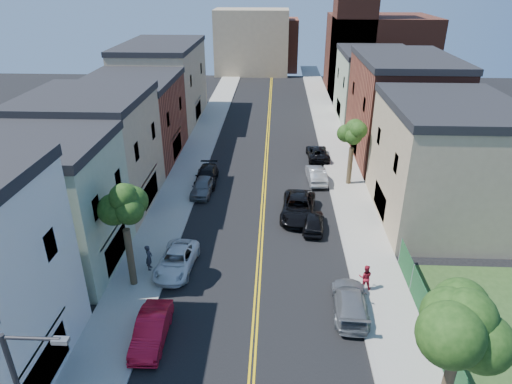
# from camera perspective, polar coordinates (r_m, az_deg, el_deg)

# --- Properties ---
(sidewalk_left) EXTENTS (3.20, 100.00, 0.15)m
(sidewalk_left) POSITION_cam_1_polar(r_m,az_deg,el_deg) (52.85, -7.24, 5.93)
(sidewalk_left) COLOR gray
(sidewalk_left) RESTS_ON ground
(sidewalk_right) EXTENTS (3.20, 100.00, 0.15)m
(sidewalk_right) POSITION_cam_1_polar(r_m,az_deg,el_deg) (52.56, 10.09, 5.62)
(sidewalk_right) COLOR gray
(sidewalk_right) RESTS_ON ground
(curb_left) EXTENTS (0.30, 100.00, 0.15)m
(curb_left) POSITION_cam_1_polar(r_m,az_deg,el_deg) (52.58, -5.35, 5.93)
(curb_left) COLOR gray
(curb_left) RESTS_ON ground
(curb_right) EXTENTS (0.30, 100.00, 0.15)m
(curb_right) POSITION_cam_1_polar(r_m,az_deg,el_deg) (52.36, 8.18, 5.68)
(curb_right) COLOR gray
(curb_right) RESTS_ON ground
(bldg_left_palegrn) EXTENTS (9.00, 8.00, 8.50)m
(bldg_left_palegrn) POSITION_cam_1_polar(r_m,az_deg,el_deg) (32.14, -25.45, -2.02)
(bldg_left_palegrn) COLOR gray
(bldg_left_palegrn) RESTS_ON ground
(bldg_left_tan_near) EXTENTS (9.00, 10.00, 9.00)m
(bldg_left_tan_near) POSITION_cam_1_polar(r_m,az_deg,el_deg) (39.45, -19.91, 4.39)
(bldg_left_tan_near) COLOR #998466
(bldg_left_tan_near) RESTS_ON ground
(bldg_left_brick) EXTENTS (9.00, 12.00, 8.00)m
(bldg_left_brick) POSITION_cam_1_polar(r_m,az_deg,el_deg) (49.37, -15.32, 8.58)
(bldg_left_brick) COLOR brown
(bldg_left_brick) RESTS_ON ground
(bldg_left_tan_far) EXTENTS (9.00, 16.00, 9.50)m
(bldg_left_tan_far) POSITION_cam_1_polar(r_m,az_deg,el_deg) (62.22, -11.68, 13.15)
(bldg_left_tan_far) COLOR #998466
(bldg_left_tan_far) RESTS_ON ground
(bldg_right_tan) EXTENTS (9.00, 12.00, 9.00)m
(bldg_right_tan) POSITION_cam_1_polar(r_m,az_deg,el_deg) (37.90, 22.58, 3.07)
(bldg_right_tan) COLOR #998466
(bldg_right_tan) RESTS_ON ground
(bldg_right_brick) EXTENTS (9.00, 14.00, 10.00)m
(bldg_right_brick) POSITION_cam_1_polar(r_m,az_deg,el_deg) (50.41, 17.77, 9.81)
(bldg_right_brick) COLOR brown
(bldg_right_brick) RESTS_ON ground
(bldg_right_palegrn) EXTENTS (9.00, 12.00, 8.50)m
(bldg_right_palegrn) POSITION_cam_1_polar(r_m,az_deg,el_deg) (63.81, 14.70, 12.69)
(bldg_right_palegrn) COLOR gray
(bldg_right_palegrn) RESTS_ON ground
(church) EXTENTS (16.20, 14.20, 22.60)m
(church) POSITION_cam_1_polar(r_m,az_deg,el_deg) (78.29, 14.57, 17.27)
(church) COLOR #4C2319
(church) RESTS_ON ground
(backdrop_left) EXTENTS (14.00, 8.00, 12.00)m
(backdrop_left) POSITION_cam_1_polar(r_m,az_deg,el_deg) (91.86, -0.54, 18.43)
(backdrop_left) COLOR #998466
(backdrop_left) RESTS_ON ground
(backdrop_center) EXTENTS (10.00, 8.00, 10.00)m
(backdrop_center) POSITION_cam_1_polar(r_m,az_deg,el_deg) (95.82, 2.11, 18.12)
(backdrop_center) COLOR brown
(backdrop_center) RESTS_ON ground
(fence_right) EXTENTS (0.04, 15.00, 1.90)m
(fence_right) POSITION_cam_1_polar(r_m,az_deg,el_deg) (26.40, 21.69, -15.98)
(fence_right) COLOR #143F1E
(fence_right) RESTS_ON sidewalk_right
(tree_left_mid) EXTENTS (5.20, 5.20, 9.29)m
(tree_left_mid) POSITION_cam_1_polar(r_m,az_deg,el_deg) (27.08, -16.68, -0.05)
(tree_left_mid) COLOR #3B2D1D
(tree_left_mid) RESTS_ON sidewalk_left
(tree_right_corner) EXTENTS (5.80, 5.80, 10.35)m
(tree_right_corner) POSITION_cam_1_polar(r_m,az_deg,el_deg) (18.15, 25.29, -12.88)
(tree_right_corner) COLOR #3B2D1D
(tree_right_corner) RESTS_ON sidewalk_right
(tree_right_far) EXTENTS (4.40, 4.40, 8.03)m
(tree_right_far) POSITION_cam_1_polar(r_m,az_deg,el_deg) (41.40, 12.30, 8.19)
(tree_right_far) COLOR #3B2D1D
(tree_right_far) RESTS_ON sidewalk_right
(red_sedan) EXTENTS (1.61, 4.44, 1.46)m
(red_sedan) POSITION_cam_1_polar(r_m,az_deg,el_deg) (25.88, -13.08, -16.61)
(red_sedan) COLOR #B30B22
(red_sedan) RESTS_ON ground
(white_pickup) EXTENTS (2.58, 5.01, 1.35)m
(white_pickup) POSITION_cam_1_polar(r_m,az_deg,el_deg) (30.87, -10.04, -8.56)
(white_pickup) COLOR silver
(white_pickup) RESTS_ON ground
(grey_car_left) EXTENTS (2.00, 4.41, 1.47)m
(grey_car_left) POSITION_cam_1_polar(r_m,az_deg,el_deg) (40.74, -6.76, 0.73)
(grey_car_left) COLOR #595D61
(grey_car_left) RESTS_ON ground
(black_car_left) EXTENTS (2.06, 4.88, 1.40)m
(black_car_left) POSITION_cam_1_polar(r_m,az_deg,el_deg) (42.87, -6.28, 2.03)
(black_car_left) COLOR black
(black_car_left) RESTS_ON ground
(grey_car_right) EXTENTS (2.29, 5.01, 1.42)m
(grey_car_right) POSITION_cam_1_polar(r_m,az_deg,el_deg) (27.57, 11.84, -13.44)
(grey_car_right) COLOR slate
(grey_car_right) RESTS_ON ground
(black_car_right) EXTENTS (1.95, 4.08, 1.34)m
(black_car_right) POSITION_cam_1_polar(r_m,az_deg,el_deg) (35.18, 7.28, -3.73)
(black_car_right) COLOR black
(black_car_right) RESTS_ON ground
(silver_car_right) EXTENTS (1.90, 4.58, 1.47)m
(silver_car_right) POSITION_cam_1_polar(r_m,az_deg,el_deg) (43.21, 7.62, 2.20)
(silver_car_right) COLOR #95989C
(silver_car_right) RESTS_ON ground
(dark_car_right_far) EXTENTS (2.37, 4.78, 1.30)m
(dark_car_right_far) POSITION_cam_1_polar(r_m,az_deg,el_deg) (48.91, 7.79, 4.96)
(dark_car_right_far) COLOR black
(dark_car_right_far) RESTS_ON ground
(black_suv_lane) EXTENTS (3.22, 6.02, 1.61)m
(black_suv_lane) POSITION_cam_1_polar(r_m,az_deg,el_deg) (36.82, 5.37, -1.95)
(black_suv_lane) COLOR black
(black_suv_lane) RESTS_ON ground
(pedestrian_left) EXTENTS (0.49, 0.69, 1.80)m
(pedestrian_left) POSITION_cam_1_polar(r_m,az_deg,el_deg) (30.89, -13.40, -8.05)
(pedestrian_left) COLOR #27272F
(pedestrian_left) RESTS_ON sidewalk_left
(pedestrian_right) EXTENTS (0.90, 0.75, 1.69)m
(pedestrian_right) POSITION_cam_1_polar(r_m,az_deg,el_deg) (29.21, 13.68, -10.42)
(pedestrian_right) COLOR maroon
(pedestrian_right) RESTS_ON sidewalk_right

